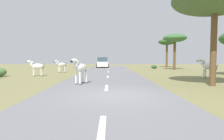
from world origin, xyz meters
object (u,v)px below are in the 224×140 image
at_px(zebra_3, 61,65).
at_px(bush_1, 154,67).
at_px(car_0, 102,63).
at_px(tree_3, 215,0).
at_px(zebra_2, 37,66).
at_px(zebra_0, 80,68).
at_px(tree_1, 175,39).
at_px(tree_2, 167,43).
at_px(zebra_1, 208,66).

distance_m(zebra_3, bush_1, 14.99).
distance_m(car_0, tree_3, 23.44).
xyz_separation_m(zebra_2, car_0, (5.22, 15.79, -0.03)).
xyz_separation_m(zebra_0, tree_1, (10.76, 15.10, 3.30)).
xyz_separation_m(zebra_2, tree_3, (12.45, -6.14, 4.01)).
bearing_deg(zebra_0, zebra_2, -25.52).
distance_m(tree_2, bush_1, 6.52).
height_order(zebra_1, tree_3, tree_3).
xyz_separation_m(zebra_1, bush_1, (-0.80, 15.02, -0.69)).
bearing_deg(tree_1, tree_3, -100.96).
distance_m(zebra_0, zebra_2, 7.32).
relative_size(zebra_3, car_0, 0.33).
bearing_deg(tree_2, zebra_3, -141.61).
height_order(car_0, tree_1, tree_1).
xyz_separation_m(zebra_0, bush_1, (8.72, 18.46, -0.72)).
height_order(tree_3, bush_1, tree_3).
height_order(zebra_3, tree_1, tree_1).
height_order(tree_2, bush_1, tree_2).
relative_size(zebra_3, tree_3, 0.25).
height_order(zebra_3, bush_1, zebra_3).
height_order(zebra_0, tree_1, tree_1).
bearing_deg(zebra_0, bush_1, -91.10).
distance_m(zebra_0, bush_1, 20.43).
relative_size(zebra_0, car_0, 0.36).
xyz_separation_m(tree_3, bush_1, (1.00, 19.03, -4.62)).
height_order(zebra_0, bush_1, zebra_0).
distance_m(zebra_0, car_0, 21.37).
height_order(car_0, tree_2, tree_2).
bearing_deg(zebra_2, tree_3, -121.01).
xyz_separation_m(zebra_2, bush_1, (13.45, 12.88, -0.61)).
relative_size(tree_1, bush_1, 5.45).
height_order(zebra_3, tree_3, tree_3).
xyz_separation_m(tree_2, tree_3, (-4.13, -23.00, 0.52)).
distance_m(zebra_1, zebra_2, 14.41).
relative_size(zebra_2, tree_1, 0.32).
bearing_deg(zebra_3, zebra_1, -160.89).
relative_size(zebra_3, tree_2, 0.29).
relative_size(zebra_2, car_0, 0.35).
bearing_deg(tree_1, zebra_3, -160.97).
distance_m(tree_1, tree_2, 7.42).
distance_m(car_0, tree_1, 12.51).
bearing_deg(car_0, tree_1, -34.54).
bearing_deg(zebra_3, zebra_2, 123.18).
relative_size(tree_3, bush_1, 6.36).
bearing_deg(tree_3, zebra_1, 65.85).
distance_m(zebra_0, tree_2, 25.60).
bearing_deg(zebra_3, tree_1, -115.12).
height_order(zebra_2, tree_3, tree_3).
bearing_deg(zebra_0, car_0, -67.15).
xyz_separation_m(car_0, tree_2, (11.36, 1.08, 3.52)).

